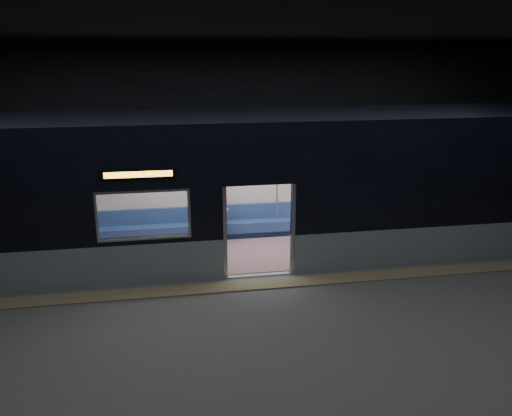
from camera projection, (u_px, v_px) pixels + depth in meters
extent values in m
cube|color=#47494C|center=(269.00, 296.00, 10.88)|extent=(24.00, 14.00, 0.01)
cube|color=black|center=(271.00, 36.00, 9.48)|extent=(24.00, 14.00, 0.04)
cube|color=black|center=(224.00, 126.00, 16.77)|extent=(24.00, 0.04, 5.00)
cube|color=black|center=(482.00, 404.00, 3.58)|extent=(24.00, 0.04, 5.00)
cube|color=#8C7F59|center=(263.00, 284.00, 11.39)|extent=(22.80, 0.50, 0.03)
cube|color=gray|center=(23.00, 272.00, 10.92)|extent=(8.30, 0.12, 0.90)
cube|color=gray|center=(464.00, 243.00, 12.58)|extent=(8.30, 0.12, 0.90)
cube|color=black|center=(13.00, 195.00, 10.47)|extent=(8.30, 0.12, 2.30)
cube|color=black|center=(472.00, 175.00, 12.13)|extent=(8.30, 0.12, 2.30)
cube|color=black|center=(259.00, 158.00, 11.14)|extent=(1.40, 0.12, 1.15)
cube|color=#B7BABC|center=(225.00, 233.00, 11.46)|extent=(0.08, 0.14, 2.05)
cube|color=#B7BABC|center=(293.00, 229.00, 11.71)|extent=(0.08, 0.14, 2.05)
cube|color=black|center=(138.00, 174.00, 10.71)|extent=(1.50, 0.04, 0.18)
cube|color=#F0A41D|center=(138.00, 174.00, 10.70)|extent=(1.34, 0.03, 0.12)
cube|color=beige|center=(239.00, 175.00, 14.15)|extent=(18.00, 0.12, 3.20)
cube|color=black|center=(248.00, 118.00, 12.32)|extent=(18.00, 3.00, 0.15)
cube|color=#7B5961|center=(248.00, 251.00, 13.23)|extent=(17.76, 2.76, 0.04)
cube|color=beige|center=(248.00, 158.00, 12.58)|extent=(17.76, 2.76, 0.10)
cube|color=navy|center=(241.00, 228.00, 14.22)|extent=(11.00, 0.48, 0.41)
cube|color=navy|center=(240.00, 212.00, 14.29)|extent=(11.00, 0.10, 0.40)
cube|color=#74555C|center=(105.00, 269.00, 11.57)|extent=(4.40, 0.48, 0.41)
cube|color=#74555C|center=(394.00, 250.00, 12.70)|extent=(4.40, 0.48, 0.41)
cylinder|color=silver|center=(213.00, 223.00, 11.68)|extent=(0.04, 0.04, 2.26)
cylinder|color=silver|center=(204.00, 196.00, 13.81)|extent=(0.04, 0.04, 2.26)
cylinder|color=silver|center=(299.00, 218.00, 12.00)|extent=(0.04, 0.04, 2.26)
cylinder|color=silver|center=(277.00, 193.00, 14.14)|extent=(0.04, 0.04, 2.26)
cylinder|color=silver|center=(241.00, 165.00, 13.71)|extent=(11.00, 0.03, 0.03)
cube|color=black|center=(214.00, 222.00, 13.79)|extent=(0.18, 0.50, 0.17)
cube|color=black|center=(222.00, 222.00, 13.83)|extent=(0.18, 0.50, 0.17)
cylinder|color=black|center=(215.00, 235.00, 13.65)|extent=(0.12, 0.12, 0.43)
cylinder|color=black|center=(224.00, 235.00, 13.69)|extent=(0.12, 0.12, 0.43)
cube|color=#DB62A6|center=(217.00, 219.00, 14.00)|extent=(0.43, 0.23, 0.21)
cylinder|color=#DB62A6|center=(217.00, 205.00, 13.93)|extent=(0.42, 0.42, 0.55)
sphere|color=tan|center=(216.00, 190.00, 13.80)|extent=(0.22, 0.22, 0.22)
sphere|color=black|center=(216.00, 188.00, 13.82)|extent=(0.23, 0.23, 0.23)
cube|color=black|center=(219.00, 217.00, 13.70)|extent=(0.35, 0.33, 0.14)
cube|color=white|center=(418.00, 172.00, 14.94)|extent=(1.10, 0.03, 0.72)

